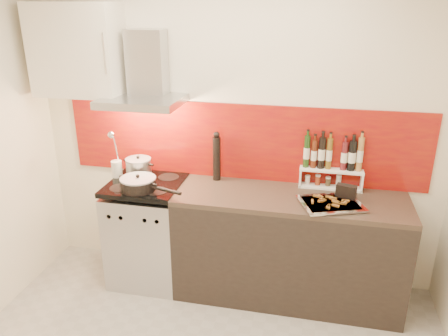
% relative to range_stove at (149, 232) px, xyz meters
% --- Properties ---
extents(back_wall, '(3.40, 0.02, 2.60)m').
position_rel_range_stove_xyz_m(back_wall, '(0.70, 0.30, 0.86)').
color(back_wall, silver).
rests_on(back_wall, ground).
extents(backsplash, '(3.00, 0.02, 0.64)m').
position_rel_range_stove_xyz_m(backsplash, '(0.75, 0.29, 0.78)').
color(backsplash, maroon).
rests_on(backsplash, back_wall).
extents(range_stove, '(0.60, 0.60, 0.91)m').
position_rel_range_stove_xyz_m(range_stove, '(0.00, 0.00, 0.00)').
color(range_stove, '#B7B7BA').
rests_on(range_stove, ground).
extents(counter, '(1.80, 0.60, 0.90)m').
position_rel_range_stove_xyz_m(counter, '(1.20, 0.00, 0.01)').
color(counter, black).
rests_on(counter, ground).
extents(range_hood, '(0.62, 0.50, 0.61)m').
position_rel_range_stove_xyz_m(range_hood, '(0.00, 0.14, 1.30)').
color(range_hood, '#B7B7BA').
rests_on(range_hood, back_wall).
extents(upper_cabinet, '(0.70, 0.35, 0.72)m').
position_rel_range_stove_xyz_m(upper_cabinet, '(-0.55, 0.13, 1.51)').
color(upper_cabinet, silver).
rests_on(upper_cabinet, back_wall).
extents(stock_pot, '(0.22, 0.22, 0.19)m').
position_rel_range_stove_xyz_m(stock_pot, '(-0.10, 0.12, 0.55)').
color(stock_pot, '#B7B7BA').
rests_on(stock_pot, range_stove).
extents(saute_pan, '(0.54, 0.28, 0.13)m').
position_rel_range_stove_xyz_m(saute_pan, '(0.01, -0.15, 0.52)').
color(saute_pan, black).
rests_on(saute_pan, range_stove).
extents(utensil_jar, '(0.09, 0.14, 0.43)m').
position_rel_range_stove_xyz_m(utensil_jar, '(-0.28, 0.06, 0.59)').
color(utensil_jar, silver).
rests_on(utensil_jar, range_stove).
extents(pepper_mill, '(0.07, 0.07, 0.42)m').
position_rel_range_stove_xyz_m(pepper_mill, '(0.56, 0.21, 0.66)').
color(pepper_mill, black).
rests_on(pepper_mill, counter).
extents(step_shelf, '(0.50, 0.14, 0.43)m').
position_rel_range_stove_xyz_m(step_shelf, '(1.49, 0.24, 0.66)').
color(step_shelf, white).
rests_on(step_shelf, counter).
extents(caddy_box, '(0.16, 0.10, 0.13)m').
position_rel_range_stove_xyz_m(caddy_box, '(1.61, 0.02, 0.52)').
color(caddy_box, black).
rests_on(caddy_box, counter).
extents(baking_tray, '(0.53, 0.47, 0.03)m').
position_rel_range_stove_xyz_m(baking_tray, '(1.50, -0.10, 0.47)').
color(baking_tray, silver).
rests_on(baking_tray, counter).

